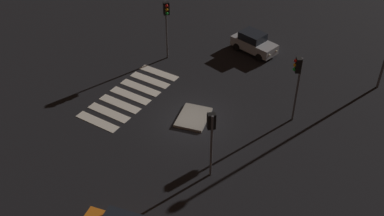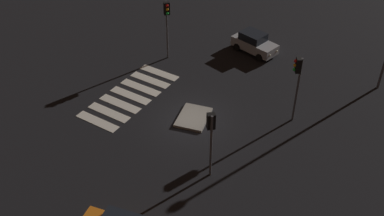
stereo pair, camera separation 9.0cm
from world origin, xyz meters
The scene contains 7 objects.
ground_plane centered at (0.00, 0.00, 0.00)m, with size 80.00×80.00×0.00m, color black.
traffic_island centered at (-0.20, -0.02, 0.09)m, with size 2.91×2.45×0.18m.
car_silver centered at (-10.08, -0.56, 0.80)m, with size 2.35×3.94×1.62m.
traffic_light_south centered at (-5.53, -5.74, 3.60)m, with size 0.54×0.54×4.76m.
traffic_light_north centered at (3.50, 3.43, 3.22)m, with size 0.54×0.54×4.25m.
traffic_light_west centered at (-3.51, 5.39, 3.54)m, with size 0.54×0.53×4.68m.
crosswalk_near centered at (0.00, -5.12, 0.01)m, with size 7.60×3.20×0.02m.
Camera 1 is at (20.01, 12.67, 19.08)m, focal length 43.50 mm.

